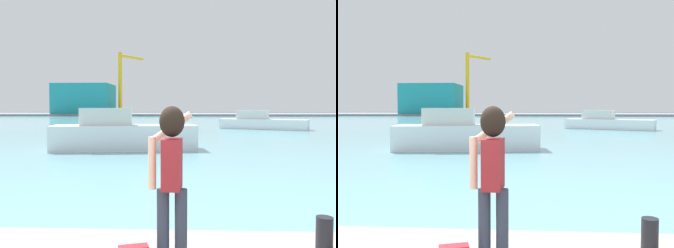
% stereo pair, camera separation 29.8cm
% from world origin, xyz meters
% --- Properties ---
extents(ground_plane, '(220.00, 220.00, 0.00)m').
position_xyz_m(ground_plane, '(0.00, 50.00, 0.00)').
color(ground_plane, '#334751').
extents(harbor_water, '(140.00, 100.00, 0.02)m').
position_xyz_m(harbor_water, '(0.00, 52.00, 0.01)').
color(harbor_water, '#6BA8B2').
rests_on(harbor_water, ground_plane).
extents(far_shore_dock, '(140.00, 20.00, 0.53)m').
position_xyz_m(far_shore_dock, '(0.00, 92.00, 0.26)').
color(far_shore_dock, gray).
rests_on(far_shore_dock, ground_plane).
extents(person_photographer, '(0.53, 0.56, 1.74)m').
position_xyz_m(person_photographer, '(0.35, 0.98, 1.52)').
color(person_photographer, '#2D3342').
rests_on(person_photographer, quay_promenade).
extents(harbor_bollard, '(0.20, 0.20, 0.39)m').
position_xyz_m(harbor_bollard, '(2.21, 1.42, 0.65)').
color(harbor_bollard, black).
rests_on(harbor_bollard, quay_promenade).
extents(boat_moored, '(7.41, 2.88, 2.12)m').
position_xyz_m(boat_moored, '(-2.58, 14.82, 0.81)').
color(boat_moored, white).
rests_on(boat_moored, harbor_water).
extents(boat_moored_2, '(8.48, 5.48, 1.86)m').
position_xyz_m(boat_moored_2, '(8.26, 32.31, 0.69)').
color(boat_moored_2, white).
rests_on(boat_moored_2, harbor_water).
extents(warehouse_left, '(14.31, 12.06, 7.69)m').
position_xyz_m(warehouse_left, '(-25.14, 88.92, 4.37)').
color(warehouse_left, teal).
rests_on(warehouse_left, far_shore_dock).
extents(port_crane, '(5.74, 7.86, 15.72)m').
position_xyz_m(port_crane, '(-14.91, 88.03, 9.89)').
color(port_crane, yellow).
rests_on(port_crane, far_shore_dock).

